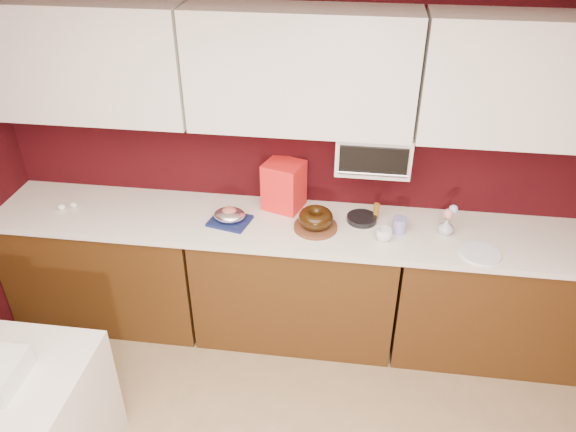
# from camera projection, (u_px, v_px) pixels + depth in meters

# --- Properties ---
(ceiling) EXTENTS (4.00, 4.50, 0.02)m
(ceiling) POSITION_uv_depth(u_px,v_px,m) (182.00, 79.00, 1.11)
(ceiling) COLOR white
(ceiling) RESTS_ON wall_back
(wall_back) EXTENTS (4.00, 0.02, 2.50)m
(wall_back) POSITION_uv_depth(u_px,v_px,m) (303.00, 153.00, 3.66)
(wall_back) COLOR black
(wall_back) RESTS_ON floor
(base_cabinet_left) EXTENTS (1.31, 0.58, 0.86)m
(base_cabinet_left) POSITION_uv_depth(u_px,v_px,m) (110.00, 265.00, 3.99)
(base_cabinet_left) COLOR #44270D
(base_cabinet_left) RESTS_ON floor
(base_cabinet_center) EXTENTS (1.31, 0.58, 0.86)m
(base_cabinet_center) POSITION_uv_depth(u_px,v_px,m) (296.00, 281.00, 3.84)
(base_cabinet_center) COLOR #44270D
(base_cabinet_center) RESTS_ON floor
(base_cabinet_right) EXTENTS (1.31, 0.58, 0.86)m
(base_cabinet_right) POSITION_uv_depth(u_px,v_px,m) (497.00, 299.00, 3.68)
(base_cabinet_right) COLOR #44270D
(base_cabinet_right) RESTS_ON floor
(countertop) EXTENTS (4.00, 0.62, 0.04)m
(countertop) POSITION_uv_depth(u_px,v_px,m) (296.00, 227.00, 3.60)
(countertop) COLOR white
(countertop) RESTS_ON base_cabinet_center
(upper_cabinet_left) EXTENTS (1.31, 0.33, 0.70)m
(upper_cabinet_left) POSITION_uv_depth(u_px,v_px,m) (80.00, 61.00, 3.35)
(upper_cabinet_left) COLOR white
(upper_cabinet_left) RESTS_ON wall_back
(upper_cabinet_center) EXTENTS (1.31, 0.33, 0.70)m
(upper_cabinet_center) POSITION_uv_depth(u_px,v_px,m) (301.00, 71.00, 3.20)
(upper_cabinet_center) COLOR white
(upper_cabinet_center) RESTS_ON wall_back
(upper_cabinet_right) EXTENTS (1.31, 0.33, 0.70)m
(upper_cabinet_right) POSITION_uv_depth(u_px,v_px,m) (544.00, 82.00, 3.05)
(upper_cabinet_right) COLOR white
(upper_cabinet_right) RESTS_ON wall_back
(toaster_oven) EXTENTS (0.45, 0.30, 0.25)m
(toaster_oven) POSITION_uv_depth(u_px,v_px,m) (374.00, 150.00, 3.42)
(toaster_oven) COLOR white
(toaster_oven) RESTS_ON upper_cabinet_center
(toaster_oven_door) EXTENTS (0.40, 0.02, 0.18)m
(toaster_oven_door) POSITION_uv_depth(u_px,v_px,m) (373.00, 161.00, 3.28)
(toaster_oven_door) COLOR black
(toaster_oven_door) RESTS_ON toaster_oven
(toaster_oven_handle) EXTENTS (0.42, 0.02, 0.02)m
(toaster_oven_handle) POSITION_uv_depth(u_px,v_px,m) (372.00, 174.00, 3.31)
(toaster_oven_handle) COLOR silver
(toaster_oven_handle) RESTS_ON toaster_oven
(cake_base) EXTENTS (0.34, 0.34, 0.03)m
(cake_base) POSITION_uv_depth(u_px,v_px,m) (315.00, 227.00, 3.53)
(cake_base) COLOR brown
(cake_base) RESTS_ON countertop
(bundt_cake) EXTENTS (0.23, 0.23, 0.09)m
(bundt_cake) POSITION_uv_depth(u_px,v_px,m) (316.00, 218.00, 3.50)
(bundt_cake) COLOR black
(bundt_cake) RESTS_ON cake_base
(navy_towel) EXTENTS (0.29, 0.26, 0.02)m
(navy_towel) POSITION_uv_depth(u_px,v_px,m) (230.00, 221.00, 3.60)
(navy_towel) COLOR #151E50
(navy_towel) RESTS_ON countertop
(foil_ham_nest) EXTENTS (0.22, 0.19, 0.07)m
(foil_ham_nest) POSITION_uv_depth(u_px,v_px,m) (229.00, 215.00, 3.58)
(foil_ham_nest) COLOR white
(foil_ham_nest) RESTS_ON navy_towel
(roasted_ham) EXTENTS (0.12, 0.11, 0.06)m
(roasted_ham) POSITION_uv_depth(u_px,v_px,m) (229.00, 212.00, 3.56)
(roasted_ham) COLOR #BA6955
(roasted_ham) RESTS_ON foil_ham_nest
(pandoro_box) EXTENTS (0.29, 0.28, 0.32)m
(pandoro_box) POSITION_uv_depth(u_px,v_px,m) (284.00, 185.00, 3.68)
(pandoro_box) COLOR red
(pandoro_box) RESTS_ON countertop
(dark_pan) EXTENTS (0.24, 0.24, 0.03)m
(dark_pan) POSITION_uv_depth(u_px,v_px,m) (362.00, 219.00, 3.61)
(dark_pan) COLOR black
(dark_pan) RESTS_ON countertop
(coffee_mug) EXTENTS (0.12, 0.12, 0.10)m
(coffee_mug) POSITION_uv_depth(u_px,v_px,m) (384.00, 233.00, 3.41)
(coffee_mug) COLOR white
(coffee_mug) RESTS_ON countertop
(blue_jar) EXTENTS (0.11, 0.11, 0.10)m
(blue_jar) POSITION_uv_depth(u_px,v_px,m) (399.00, 225.00, 3.48)
(blue_jar) COLOR #1B1A91
(blue_jar) RESTS_ON countertop
(flower_vase) EXTENTS (0.09, 0.09, 0.12)m
(flower_vase) POSITION_uv_depth(u_px,v_px,m) (446.00, 226.00, 3.46)
(flower_vase) COLOR #AEB6C6
(flower_vase) RESTS_ON countertop
(flower_pink) EXTENTS (0.06, 0.06, 0.06)m
(flower_pink) POSITION_uv_depth(u_px,v_px,m) (448.00, 214.00, 3.41)
(flower_pink) COLOR pink
(flower_pink) RESTS_ON flower_vase
(flower_blue) EXTENTS (0.05, 0.05, 0.05)m
(flower_blue) POSITION_uv_depth(u_px,v_px,m) (453.00, 209.00, 3.42)
(flower_blue) COLOR #95CDEF
(flower_blue) RESTS_ON flower_vase
(china_plate) EXTENTS (0.27, 0.27, 0.01)m
(china_plate) POSITION_uv_depth(u_px,v_px,m) (480.00, 253.00, 3.31)
(china_plate) COLOR white
(china_plate) RESTS_ON countertop
(amber_bottle) EXTENTS (0.05, 0.05, 0.11)m
(amber_bottle) POSITION_uv_depth(u_px,v_px,m) (376.00, 211.00, 3.62)
(amber_bottle) COLOR brown
(amber_bottle) RESTS_ON countertop
(egg_left) EXTENTS (0.06, 0.05, 0.04)m
(egg_left) POSITION_uv_depth(u_px,v_px,m) (73.00, 205.00, 3.74)
(egg_left) COLOR silver
(egg_left) RESTS_ON countertop
(egg_right) EXTENTS (0.06, 0.05, 0.04)m
(egg_right) POSITION_uv_depth(u_px,v_px,m) (61.00, 207.00, 3.72)
(egg_right) COLOR white
(egg_right) RESTS_ON countertop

